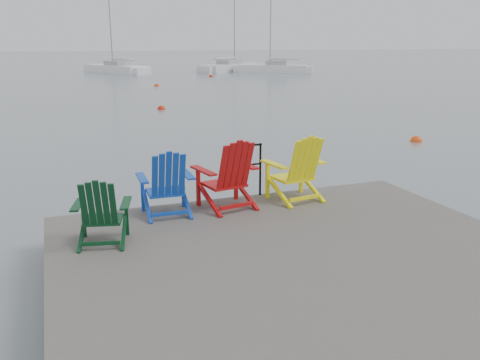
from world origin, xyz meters
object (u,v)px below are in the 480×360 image
object	(u,v)px
sailboat_near	(116,70)
chair_red	(229,174)
buoy_a	(416,142)
chair_green	(101,211)
sailboat_mid	(232,68)
buoy_b	(161,109)
buoy_d	(211,77)
chair_yellow	(297,168)
handrail	(248,165)
buoy_c	(157,86)
chair_blue	(166,183)
sailboat_far	(273,69)

from	to	relation	value
sailboat_near	chair_red	bearing A→B (deg)	-120.58
buoy_a	chair_green	bearing A→B (deg)	-147.76
buoy_a	sailboat_mid	bearing A→B (deg)	78.46
buoy_b	buoy_d	xyz separation A→B (m)	(9.22, 21.61, 0.00)
chair_green	chair_yellow	size ratio (longest dim) A/B	0.82
chair_red	buoy_b	bearing A→B (deg)	71.18
chair_red	chair_yellow	size ratio (longest dim) A/B	1.01
sailboat_near	buoy_a	bearing A→B (deg)	-109.85
chair_red	buoy_a	size ratio (longest dim) A/B	2.98
handrail	buoy_c	bearing A→B (deg)	81.51
chair_yellow	buoy_d	bearing A→B (deg)	66.58
sailboat_near	buoy_a	distance (m)	41.48
chair_blue	sailboat_mid	size ratio (longest dim) A/B	0.08
chair_green	buoy_c	world-z (taller)	chair_green
handrail	buoy_c	size ratio (longest dim) A/B	2.50
buoy_c	buoy_d	xyz separation A→B (m)	(6.76, 8.46, 0.00)
chair_blue	buoy_d	size ratio (longest dim) A/B	2.57
handrail	buoy_b	xyz separation A→B (m)	(1.88, 15.94, -1.04)
chair_yellow	buoy_c	bearing A→B (deg)	74.83
chair_red	buoy_a	bearing A→B (deg)	23.90
chair_green	buoy_a	xyz separation A→B (m)	(10.26, 6.47, -0.95)
chair_green	chair_blue	bearing A→B (deg)	52.37
chair_red	sailboat_far	bearing A→B (deg)	54.42
handrail	chair_blue	world-z (taller)	chair_blue
chair_yellow	sailboat_near	size ratio (longest dim) A/B	0.09
sailboat_far	chair_red	bearing A→B (deg)	-172.94
sailboat_near	buoy_b	bearing A→B (deg)	-118.84
chair_yellow	chair_green	bearing A→B (deg)	-173.67
buoy_c	buoy_d	size ratio (longest dim) A/B	0.91
buoy_a	buoy_d	xyz separation A→B (m)	(3.36, 32.39, 0.00)
sailboat_mid	buoy_c	world-z (taller)	sailboat_mid
chair_red	buoy_b	world-z (taller)	chair_red
chair_red	chair_blue	bearing A→B (deg)	168.93
handrail	chair_green	distance (m)	2.85
buoy_b	buoy_d	bearing A→B (deg)	66.90
sailboat_mid	buoy_b	size ratio (longest dim) A/B	34.12
buoy_b	chair_blue	bearing A→B (deg)	-101.62
sailboat_near	sailboat_mid	world-z (taller)	sailboat_mid
sailboat_mid	sailboat_far	distance (m)	5.30
chair_yellow	sailboat_far	world-z (taller)	sailboat_far
chair_green	chair_yellow	world-z (taller)	chair_yellow
buoy_a	buoy_b	bearing A→B (deg)	118.51
handrail	buoy_d	size ratio (longest dim) A/B	2.29
chair_green	sailboat_far	xyz separation A→B (m)	(21.47, 42.40, -0.60)
chair_yellow	buoy_a	bearing A→B (deg)	30.55
sailboat_near	buoy_b	size ratio (longest dim) A/B	32.59
buoy_a	buoy_d	bearing A→B (deg)	84.07
chair_green	sailboat_near	bearing A→B (deg)	96.19
sailboat_mid	chair_red	bearing A→B (deg)	-55.82
buoy_d	sailboat_far	bearing A→B (deg)	24.28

